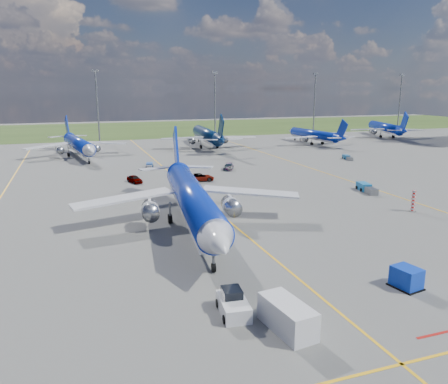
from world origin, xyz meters
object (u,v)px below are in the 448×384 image
object	(u,v)px
service_car_c	(229,167)
warning_post	(413,201)
uld_container	(406,278)
service_van	(287,316)
bg_jet_nnw	(79,157)
bg_jet_ene	(384,137)
service_car_a	(135,179)
bg_jet_ne	(313,144)
service_car_b	(200,177)
baggage_tug_c	(149,166)
baggage_tug_e	(347,158)
bg_jet_n	(207,147)
main_airliner	(193,228)
baggage_tug_w	(366,188)
pushback_tug	(233,304)

from	to	relation	value
service_car_c	warning_post	bearing A→B (deg)	-44.15
uld_container	service_van	xyz separation A→B (m)	(-12.92, -2.76, 0.14)
bg_jet_nnw	service_car_c	world-z (taller)	bg_jet_nnw
bg_jet_ene	service_car_c	world-z (taller)	bg_jet_ene
service_car_a	bg_jet_ne	bearing A→B (deg)	14.94
bg_jet_ene	service_car_b	world-z (taller)	bg_jet_ene
warning_post	bg_jet_ene	size ratio (longest dim) A/B	0.08
uld_container	baggage_tug_c	world-z (taller)	uld_container
uld_container	baggage_tug_e	xyz separation A→B (m)	(36.58, 61.71, -0.46)
bg_jet_n	bg_jet_ene	world-z (taller)	bg_jet_n
service_car_c	bg_jet_n	bearing A→B (deg)	106.78
service_van	baggage_tug_e	size ratio (longest dim) A/B	1.07
bg_jet_ene	service_car_b	bearing A→B (deg)	50.01
service_car_c	baggage_tug_e	world-z (taller)	service_car_c
main_airliner	service_car_c	bearing A→B (deg)	70.86
main_airliner	service_car_a	xyz separation A→B (m)	(-3.07, 29.37, 0.68)
baggage_tug_w	bg_jet_ne	bearing A→B (deg)	79.99
service_van	baggage_tug_c	world-z (taller)	service_van
pushback_tug	bg_jet_nnw	bearing A→B (deg)	102.91
warning_post	service_van	xyz separation A→B (m)	(-30.97, -22.01, -0.44)
main_airliner	service_car_b	bearing A→B (deg)	78.88
pushback_tug	service_car_a	bearing A→B (deg)	97.23
service_car_c	baggage_tug_c	world-z (taller)	service_car_c
baggage_tug_e	bg_jet_ne	bearing A→B (deg)	88.28
pushback_tug	baggage_tug_w	xyz separation A→B (m)	(35.26, 30.81, -0.15)
warning_post	main_airliner	size ratio (longest dim) A/B	0.07
baggage_tug_e	bg_jet_nnw	bearing A→B (deg)	170.94
uld_container	service_car_c	xyz separation A→B (m)	(4.56, 58.33, -0.25)
bg_jet_ne	service_car_c	bearing A→B (deg)	35.32
main_airliner	baggage_tug_c	size ratio (longest dim) A/B	8.56
service_car_a	baggage_tug_e	size ratio (longest dim) A/B	0.89
uld_container	baggage_tug_e	distance (m)	71.73
bg_jet_nnw	service_car_b	world-z (taller)	bg_jet_nnw
bg_jet_nnw	service_van	size ratio (longest dim) A/B	7.44
pushback_tug	service_car_b	world-z (taller)	pushback_tug
bg_jet_nnw	service_car_c	size ratio (longest dim) A/B	7.78
service_van	baggage_tug_w	distance (m)	47.25
service_car_a	warning_post	bearing A→B (deg)	-61.64
bg_jet_n	baggage_tug_e	xyz separation A→B (m)	(25.54, -33.24, 0.46)
service_van	pushback_tug	bearing A→B (deg)	121.05
bg_jet_ene	uld_container	bearing A→B (deg)	70.12
service_car_b	service_van	bearing A→B (deg)	176.24
warning_post	baggage_tug_c	bearing A→B (deg)	122.15
bg_jet_ene	service_car_a	bearing A→B (deg)	45.50
bg_jet_nnw	service_car_b	distance (m)	43.37
uld_container	baggage_tug_w	size ratio (longest dim) A/B	0.40
warning_post	baggage_tug_e	world-z (taller)	warning_post
bg_jet_n	bg_jet_ne	bearing A→B (deg)	178.80
bg_jet_nnw	service_car_a	xyz separation A→B (m)	(8.92, -35.50, 0.68)
warning_post	bg_jet_nnw	world-z (taller)	bg_jet_nnw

